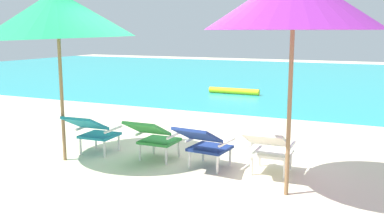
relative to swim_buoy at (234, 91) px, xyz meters
The scene contains 9 objects.
ground_plane 3.27m from the swim_buoy, 60.62° to the right, with size 40.00×40.00×0.00m, color beige.
ocean_band 6.06m from the swim_buoy, 74.64° to the left, with size 40.00×18.00×0.01m, color #28B2B7.
swim_buoy is the anchor object (origin of this frame).
lounge_chair_far_left 7.25m from the swim_buoy, 88.32° to the right, with size 0.58×0.90×0.68m.
lounge_chair_near_left 7.27m from the swim_buoy, 80.16° to the right, with size 0.55×0.88×0.68m.
lounge_chair_near_right 7.52m from the swim_buoy, 73.97° to the right, with size 0.61×0.92×0.68m.
lounge_chair_far_right 7.68m from the swim_buoy, 67.43° to the right, with size 0.56×0.89×0.68m.
beach_umbrella_left 7.90m from the swim_buoy, 90.21° to the right, with size 2.79×2.77×2.52m.
beach_umbrella_right 8.60m from the swim_buoy, 66.58° to the right, with size 2.28×2.28×2.57m.
Camera 1 is at (2.71, -5.67, 1.91)m, focal length 40.42 mm.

